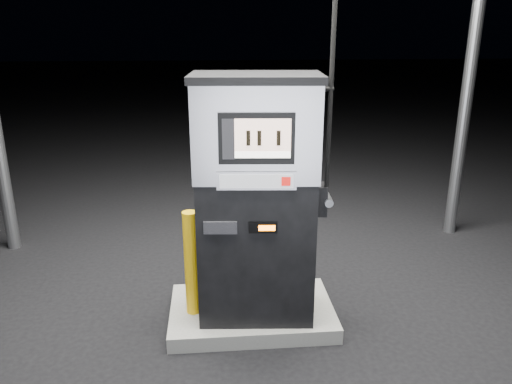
{
  "coord_description": "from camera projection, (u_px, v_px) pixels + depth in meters",
  "views": [
    {
      "loc": [
        -0.35,
        -4.32,
        2.79
      ],
      "look_at": [
        0.04,
        0.0,
        1.34
      ],
      "focal_mm": 35.0,
      "sensor_mm": 36.0,
      "label": 1
    }
  ],
  "objects": [
    {
      "name": "ground",
      "position": [
        252.0,
        319.0,
        4.99
      ],
      "size": [
        80.0,
        80.0,
        0.0
      ],
      "primitive_type": "plane",
      "color": "black",
      "rests_on": "ground"
    },
    {
      "name": "pump_island",
      "position": [
        252.0,
        312.0,
        4.97
      ],
      "size": [
        1.6,
        1.0,
        0.15
      ],
      "primitive_type": "cube",
      "color": "#5E5F5A",
      "rests_on": "ground"
    },
    {
      "name": "fuel_dispenser",
      "position": [
        257.0,
        199.0,
        4.48
      ],
      "size": [
        1.27,
        0.76,
        4.69
      ],
      "rotation": [
        0.0,
        0.0,
        -0.08
      ],
      "color": "black",
      "rests_on": "pump_island"
    },
    {
      "name": "bollard_left",
      "position": [
        192.0,
        263.0,
        4.69
      ],
      "size": [
        0.16,
        0.16,
        1.03
      ],
      "primitive_type": "cylinder",
      "rotation": [
        0.0,
        0.0,
        -0.21
      ],
      "color": "yellow",
      "rests_on": "pump_island"
    },
    {
      "name": "bollard_right",
      "position": [
        308.0,
        262.0,
        4.85
      ],
      "size": [
        0.13,
        0.13,
        0.9
      ],
      "primitive_type": "cylinder",
      "rotation": [
        0.0,
        0.0,
        -0.07
      ],
      "color": "yellow",
      "rests_on": "pump_island"
    }
  ]
}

